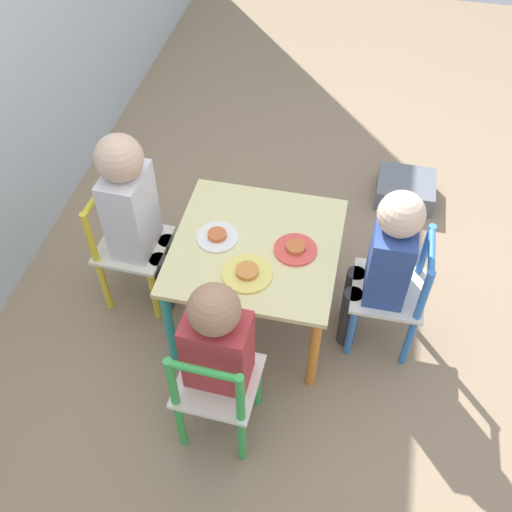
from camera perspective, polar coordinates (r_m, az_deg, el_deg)
The scene contains 12 objects.
ground_plane at distance 2.47m, azimuth 0.00°, elevation -5.48°, with size 6.00×6.00×0.00m, color #8C755B.
kids_table at distance 2.19m, azimuth 0.00°, elevation 0.10°, with size 0.60×0.60×0.42m.
chair_blue at distance 2.25m, azimuth 12.93°, elevation -3.57°, with size 0.26×0.26×0.53m.
chair_yellow at distance 2.40m, azimuth -12.02°, elevation 0.76°, with size 0.27×0.27×0.53m.
chair_green at distance 1.99m, azimuth -3.79°, elevation -12.65°, with size 0.27×0.27×0.53m.
child_front at distance 2.11m, azimuth 12.10°, elevation -0.31°, with size 0.20×0.21×0.75m.
child_back at distance 2.22m, azimuth -11.51°, elevation 4.33°, with size 0.20×0.22×0.81m.
child_left at distance 1.87m, azimuth -3.49°, elevation -8.51°, with size 0.21×0.21×0.73m.
plate_front at distance 2.12m, azimuth 3.78°, elevation 0.67°, with size 0.15×0.15×0.03m.
plate_back at distance 2.16m, azimuth -3.71°, elevation 1.86°, with size 0.15×0.15×0.03m.
plate_left at distance 2.05m, azimuth -0.84°, elevation -1.61°, with size 0.18×0.18×0.03m.
storage_bin at distance 2.99m, azimuth 14.02°, elevation 6.21°, with size 0.24×0.27×0.11m.
Camera 1 is at (-1.42, -0.31, 2.00)m, focal length 42.00 mm.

